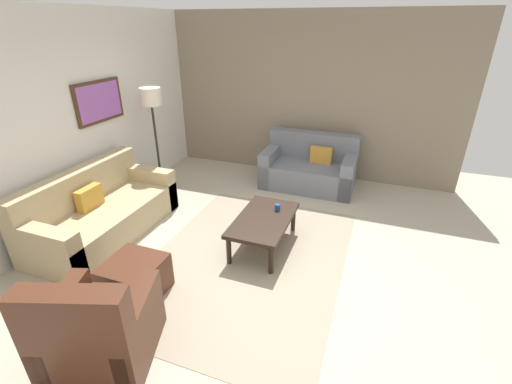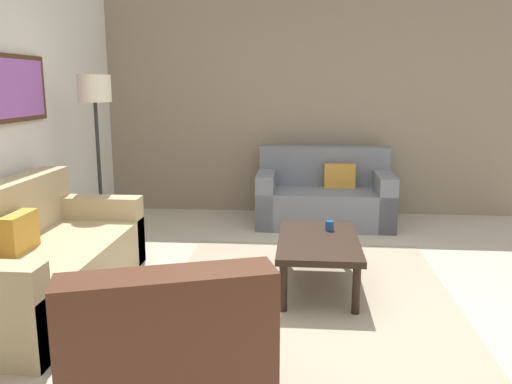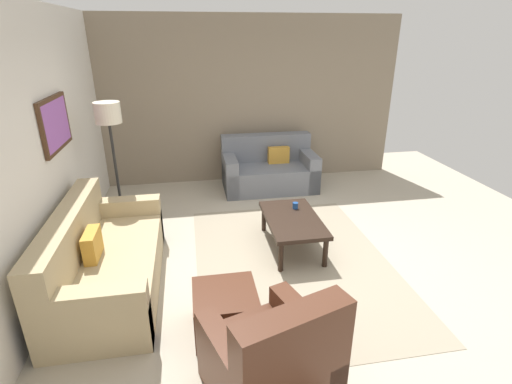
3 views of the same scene
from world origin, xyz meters
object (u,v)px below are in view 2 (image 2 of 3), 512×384
couch_main (31,264)px  ottoman (158,333)px  couch_loveseat (324,197)px  framed_artwork (19,88)px  coffee_table (318,245)px  cup (330,226)px  lamp_standing (95,106)px

couch_main → ottoman: size_ratio=3.62×
couch_main → couch_loveseat: same height
couch_main → framed_artwork: 1.59m
coffee_table → ottoman: bearing=143.5°
ottoman → cup: 1.89m
couch_main → cup: (0.72, -2.26, 0.15)m
couch_main → cup: size_ratio=25.17×
ottoman → lamp_standing: 2.82m
couch_main → couch_loveseat: size_ratio=1.31×
couch_loveseat → cup: bearing=179.1°
ottoman → cup: size_ratio=6.96×
coffee_table → lamp_standing: bearing=66.2°
couch_main → coffee_table: (0.47, -2.16, 0.06)m
coffee_table → framed_artwork: 2.89m
couch_loveseat → cup: 1.84m
coffee_table → lamp_standing: (0.95, 2.16, 1.05)m
couch_main → ottoman: 1.46m
framed_artwork → coffee_table: bearing=-97.9°
framed_artwork → cup: bearing=-92.3°
couch_main → couch_loveseat: 3.43m
couch_main → framed_artwork: bearing=27.4°
couch_loveseat → lamp_standing: lamp_standing is taller
couch_main → framed_artwork: size_ratio=2.36×
couch_main → framed_artwork: framed_artwork is taller
couch_loveseat → cup: couch_loveseat is taller
ottoman → framed_artwork: framed_artwork is taller
ottoman → lamp_standing: (2.25, 1.20, 1.21)m
coffee_table → framed_artwork: bearing=82.1°
lamp_standing → framed_artwork: 0.76m
ottoman → cup: bearing=-34.3°
couch_main → cup: bearing=-72.3°
ottoman → lamp_standing: lamp_standing is taller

